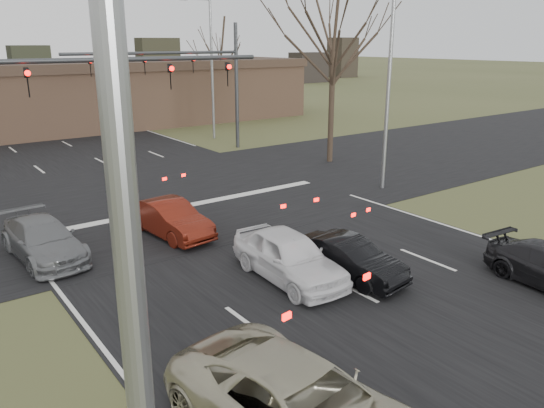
{
  "coord_description": "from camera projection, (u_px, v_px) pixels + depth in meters",
  "views": [
    {
      "loc": [
        -10.05,
        -6.89,
        6.84
      ],
      "look_at": [
        -0.72,
        5.82,
        2.0
      ],
      "focal_mm": 35.0,
      "sensor_mm": 36.0,
      "label": 1
    }
  ],
  "objects": [
    {
      "name": "building",
      "position": [
        63.0,
        96.0,
        42.64
      ],
      "size": [
        42.4,
        10.4,
        5.3
      ],
      "color": "#876148",
      "rests_on": "ground"
    },
    {
      "name": "road_cross",
      "position": [
        168.0,
        195.0,
        24.56
      ],
      "size": [
        200.0,
        14.0,
        0.02
      ],
      "primitive_type": "cube",
      "color": "black",
      "rests_on": "ground"
    },
    {
      "name": "tree_right_far",
      "position": [
        220.0,
        40.0,
        46.41
      ],
      "size": [
        5.4,
        5.4,
        9.0
      ],
      "color": "black",
      "rests_on": "ground"
    },
    {
      "name": "streetlight_right_near",
      "position": [
        387.0,
        70.0,
        24.05
      ],
      "size": [
        2.34,
        0.25,
        10.0
      ],
      "color": "gray",
      "rests_on": "ground"
    },
    {
      "name": "streetlight_right_far",
      "position": [
        209.0,
        60.0,
        37.44
      ],
      "size": [
        2.34,
        0.25,
        10.0
      ],
      "color": "gray",
      "rests_on": "ground"
    },
    {
      "name": "mast_arm_far",
      "position": [
        198.0,
        72.0,
        32.75
      ],
      "size": [
        11.12,
        0.24,
        8.0
      ],
      "color": "#383A3D",
      "rests_on": "ground"
    },
    {
      "name": "car_white_sedan",
      "position": [
        289.0,
        256.0,
        15.75
      ],
      "size": [
        1.96,
        4.43,
        1.48
      ],
      "primitive_type": "imported",
      "rotation": [
        0.0,
        0.0,
        -0.05
      ],
      "color": "white",
      "rests_on": "ground"
    },
    {
      "name": "car_red_ahead",
      "position": [
        170.0,
        219.0,
        19.33
      ],
      "size": [
        1.84,
        4.1,
        1.31
      ],
      "primitive_type": "imported",
      "rotation": [
        0.0,
        0.0,
        0.12
      ],
      "color": "#57160C",
      "rests_on": "ground"
    },
    {
      "name": "mast_arm_near",
      "position": [
        48.0,
        94.0,
        18.57
      ],
      "size": [
        12.12,
        0.24,
        8.0
      ],
      "color": "#383A3D",
      "rests_on": "ground"
    },
    {
      "name": "car_grey_ahead",
      "position": [
        43.0,
        240.0,
        17.32
      ],
      "size": [
        2.12,
        4.56,
        1.29
      ],
      "primitive_type": "imported",
      "rotation": [
        0.0,
        0.0,
        0.07
      ],
      "color": "slate",
      "rests_on": "ground"
    },
    {
      "name": "tree_right_near",
      "position": [
        335.0,
        2.0,
        28.94
      ],
      "size": [
        6.9,
        6.9,
        11.5
      ],
      "color": "black",
      "rests_on": "ground"
    },
    {
      "name": "car_black_hatch",
      "position": [
        348.0,
        258.0,
        15.9
      ],
      "size": [
        1.76,
        3.86,
        1.23
      ],
      "primitive_type": "imported",
      "rotation": [
        0.0,
        0.0,
        0.13
      ],
      "color": "black",
      "rests_on": "ground"
    },
    {
      "name": "streetlight_left",
      "position": [
        156.0,
        253.0,
        3.29
      ],
      "size": [
        2.34,
        0.25,
        10.0
      ],
      "color": "gray",
      "rests_on": "ground"
    },
    {
      "name": "ground",
      "position": [
        436.0,
        333.0,
        13.0
      ],
      "size": [
        360.0,
        360.0,
        0.0
      ],
      "primitive_type": "plane",
      "color": "#464C28",
      "rests_on": "ground"
    }
  ]
}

